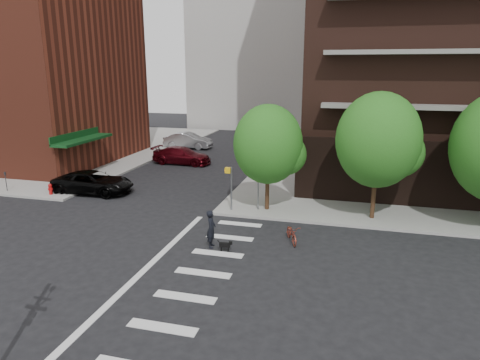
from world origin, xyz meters
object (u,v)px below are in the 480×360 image
fire_hydrant (50,189)px  dog_walker (211,229)px  parked_car_black (93,182)px  scooter (292,233)px  parked_car_silver (188,141)px  parked_car_maroon (182,155)px

fire_hydrant → dog_walker: dog_walker is taller
parked_car_black → scooter: parked_car_black is taller
parked_car_black → dog_walker: dog_walker is taller
scooter → dog_walker: bearing=-178.8°
parked_car_silver → parked_car_black: bearing=-179.6°
fire_hydrant → parked_car_maroon: size_ratio=0.14×
parked_car_black → parked_car_maroon: 10.38m
parked_car_black → dog_walker: 12.54m
fire_hydrant → parked_car_maroon: (4.61, 11.58, 0.21)m
parked_car_black → scooter: bearing=-111.6°
parked_car_maroon → parked_car_silver: size_ratio=1.04×
parked_car_silver → dog_walker: (10.67, -24.03, 0.08)m
parked_car_black → dog_walker: (10.67, -6.58, 0.16)m
parked_car_black → fire_hydrant: bearing=120.2°
parked_car_black → parked_car_silver: parked_car_silver is taller
fire_hydrant → parked_car_black: size_ratio=0.14×
parked_car_black → dog_walker: size_ratio=2.96×
parked_car_maroon → scooter: 19.31m
fire_hydrant → scooter: scooter is taller
fire_hydrant → parked_car_silver: 19.05m
fire_hydrant → dog_walker: bearing=-21.6°
parked_car_silver → scooter: (14.29, -22.47, -0.38)m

